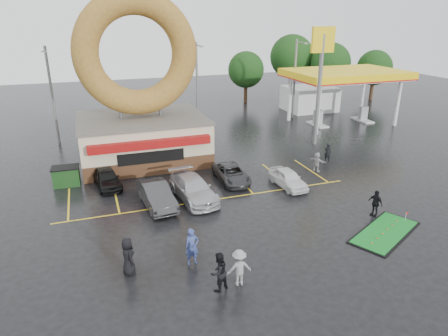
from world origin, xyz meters
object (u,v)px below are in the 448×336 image
object	(u,v)px
gas_station	(329,86)
shell_sign	(321,65)
car_white	(288,178)
putting_green	(385,232)
car_black	(107,178)
person_cameraman	(375,203)
streetlight_left	(52,94)
car_dgrey	(156,195)
streetlight_mid	(197,84)
car_grey	(231,174)
streetlight_right	(295,77)
car_silver	(193,189)
donut_shop	(141,108)
person_blue	(192,247)
dumpster	(66,177)

from	to	relation	value
gas_station	shell_sign	world-z (taller)	shell_sign
car_white	putting_green	bearing A→B (deg)	-77.82
car_black	person_cameraman	xyz separation A→B (m)	(15.12, -9.94, 0.17)
streetlight_left	car_dgrey	xyz separation A→B (m)	(6.39, -16.14, -4.03)
streetlight_mid	person_cameraman	xyz separation A→B (m)	(4.72, -22.86, -3.95)
streetlight_left	car_grey	bearing A→B (deg)	-48.49
streetlight_mid	car_black	world-z (taller)	streetlight_mid
car_black	car_dgrey	world-z (taller)	car_dgrey
car_dgrey	car_black	bearing A→B (deg)	117.16
streetlight_right	car_silver	world-z (taller)	streetlight_right
car_silver	streetlight_mid	bearing A→B (deg)	66.38
car_black	person_cameraman	size ratio (longest dim) A/B	2.35
streetlight_left	car_black	bearing A→B (deg)	-73.15
streetlight_right	donut_shop	bearing A→B (deg)	-154.79
car_dgrey	streetlight_right	bearing A→B (deg)	36.52
putting_green	car_black	bearing A→B (deg)	140.25
streetlight_left	car_grey	distance (m)	19.06
person_blue	dumpster	distance (m)	13.85
person_cameraman	dumpster	world-z (taller)	person_cameraman
dumpster	person_blue	bearing A→B (deg)	-61.68
streetlight_mid	car_grey	size ratio (longest dim) A/B	2.11
streetlight_left	car_black	world-z (taller)	streetlight_left
person_blue	car_grey	bearing A→B (deg)	55.42
person_blue	car_black	bearing A→B (deg)	102.36
donut_shop	shell_sign	world-z (taller)	donut_shop
gas_station	person_blue	distance (m)	33.52
person_blue	putting_green	xyz separation A→B (m)	(11.02, -0.71, -0.91)
donut_shop	car_silver	bearing A→B (deg)	-78.09
car_black	car_dgrey	distance (m)	5.06
streetlight_right	dumpster	bearing A→B (deg)	-153.27
car_dgrey	putting_green	bearing A→B (deg)	-39.93
car_black	car_dgrey	bearing A→B (deg)	-64.50
person_cameraman	putting_green	distance (m)	2.26
car_silver	person_blue	distance (m)	7.45
person_cameraman	gas_station	bearing A→B (deg)	139.96
car_silver	donut_shop	bearing A→B (deg)	95.06
donut_shop	person_blue	xyz separation A→B (m)	(-0.09, -16.17, -3.51)
gas_station	shell_sign	distance (m)	11.93
car_dgrey	person_cameraman	size ratio (longest dim) A/B	2.74
donut_shop	car_white	world-z (taller)	donut_shop
shell_sign	car_white	size ratio (longest dim) A/B	2.85
car_grey	person_blue	world-z (taller)	person_blue
streetlight_left	putting_green	size ratio (longest dim) A/B	1.65
car_dgrey	car_white	world-z (taller)	car_dgrey
donut_shop	car_dgrey	distance (m)	9.93
streetlight_mid	car_silver	distance (m)	18.14
car_dgrey	streetlight_left	bearing A→B (deg)	105.36
car_grey	dumpster	bearing A→B (deg)	165.29
putting_green	donut_shop	bearing A→B (deg)	122.92
donut_shop	car_grey	distance (m)	9.60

